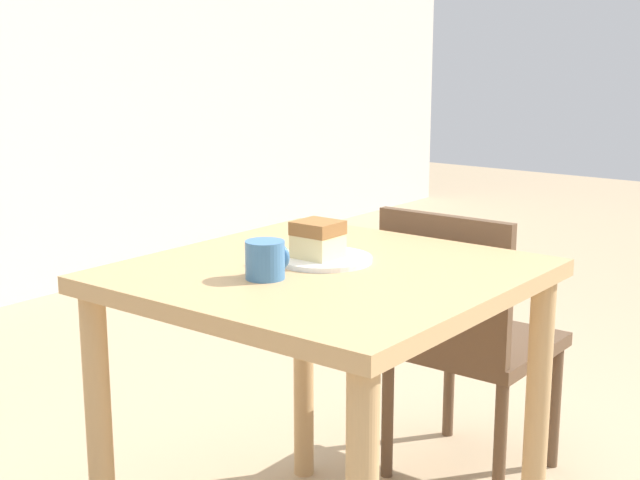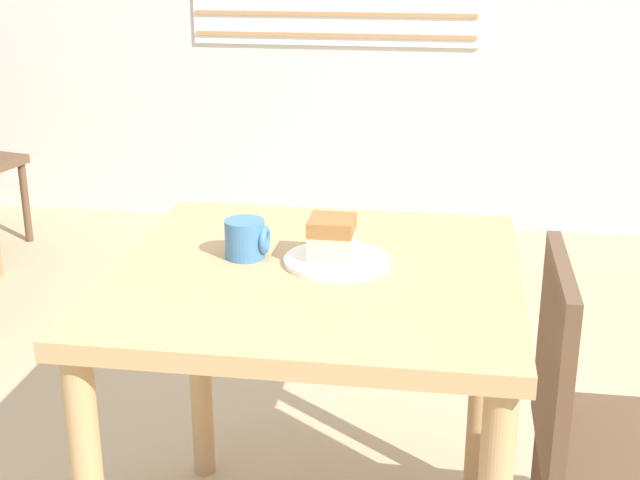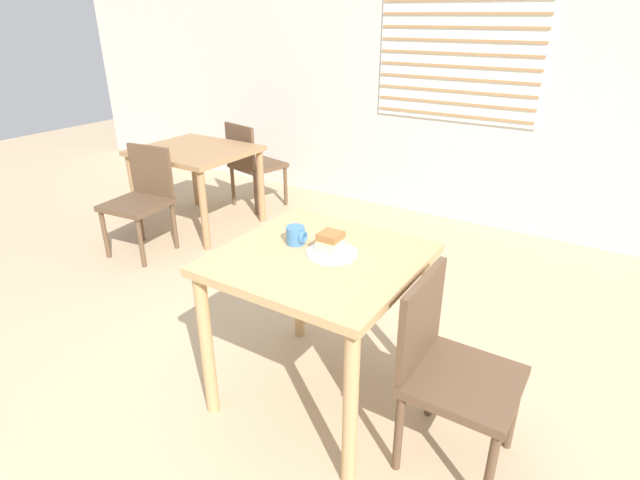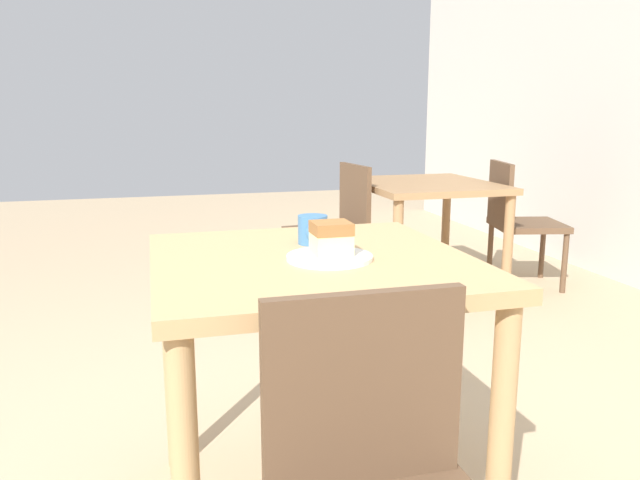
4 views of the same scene
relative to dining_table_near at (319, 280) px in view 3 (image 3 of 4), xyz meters
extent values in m
plane|color=tan|center=(-0.07, -0.34, -0.65)|extent=(14.00, 14.00, 0.00)
cube|color=beige|center=(-0.07, 2.69, 0.75)|extent=(10.00, 0.06, 2.80)
cube|color=white|center=(-0.33, 2.65, 0.80)|extent=(1.40, 0.01, 1.10)
cube|color=#AD7F51|center=(-0.33, 2.64, 0.30)|extent=(1.37, 0.01, 0.02)
cube|color=#AD7F51|center=(-0.33, 2.64, 0.40)|extent=(1.37, 0.01, 0.02)
cube|color=#AD7F51|center=(-0.33, 2.64, 0.50)|extent=(1.37, 0.01, 0.02)
cube|color=#AD7F51|center=(-0.33, 2.64, 0.60)|extent=(1.37, 0.01, 0.02)
cube|color=#AD7F51|center=(-0.33, 2.64, 0.70)|extent=(1.37, 0.01, 0.02)
cube|color=#AD7F51|center=(-0.33, 2.64, 0.80)|extent=(1.37, 0.01, 0.02)
cube|color=#AD7F51|center=(-0.33, 2.64, 0.90)|extent=(1.37, 0.01, 0.02)
cube|color=#AD7F51|center=(-0.33, 2.64, 1.00)|extent=(1.37, 0.01, 0.02)
cube|color=#AD7F51|center=(-0.33, 2.64, 1.10)|extent=(1.37, 0.01, 0.02)
cube|color=tan|center=(0.00, 0.00, 0.11)|extent=(0.85, 0.84, 0.04)
cylinder|color=tan|center=(-0.38, -0.37, -0.28)|extent=(0.06, 0.06, 0.74)
cylinder|color=tan|center=(0.38, -0.37, -0.28)|extent=(0.06, 0.06, 0.74)
cylinder|color=tan|center=(-0.38, 0.37, -0.28)|extent=(0.06, 0.06, 0.74)
cylinder|color=tan|center=(0.38, 0.37, -0.28)|extent=(0.06, 0.06, 0.74)
cube|color=#9E754C|center=(-2.10, 1.30, 0.03)|extent=(0.93, 0.82, 0.04)
cylinder|color=#9E754C|center=(-2.52, 0.94, -0.32)|extent=(0.06, 0.06, 0.66)
cylinder|color=#9E754C|center=(-1.69, 0.94, -0.32)|extent=(0.06, 0.06, 0.66)
cylinder|color=#9E754C|center=(-2.52, 1.66, -0.32)|extent=(0.06, 0.06, 0.66)
cylinder|color=#9E754C|center=(-1.69, 1.66, -0.32)|extent=(0.06, 0.06, 0.66)
cube|color=brown|center=(0.70, -0.02, -0.24)|extent=(0.43, 0.43, 0.04)
cylinder|color=brown|center=(0.88, -0.21, -0.46)|extent=(0.04, 0.04, 0.39)
cylinder|color=brown|center=(0.88, 0.16, -0.46)|extent=(0.04, 0.04, 0.39)
cylinder|color=brown|center=(0.52, -0.21, -0.46)|extent=(0.04, 0.04, 0.39)
cylinder|color=brown|center=(0.52, 0.16, -0.46)|extent=(0.04, 0.04, 0.39)
cube|color=brown|center=(0.50, -0.02, -0.02)|extent=(0.03, 0.41, 0.40)
cube|color=brown|center=(-2.07, 0.62, -0.24)|extent=(0.47, 0.47, 0.04)
cylinder|color=brown|center=(-2.24, 0.42, -0.46)|extent=(0.04, 0.04, 0.39)
cylinder|color=brown|center=(-1.87, 0.46, -0.46)|extent=(0.04, 0.04, 0.39)
cylinder|color=brown|center=(-2.28, 0.78, -0.46)|extent=(0.04, 0.04, 0.39)
cylinder|color=brown|center=(-1.91, 0.82, -0.46)|extent=(0.04, 0.04, 0.39)
cube|color=brown|center=(-2.10, 0.82, -0.02)|extent=(0.41, 0.08, 0.40)
cube|color=brown|center=(-1.98, 1.99, -0.24)|extent=(0.51, 0.51, 0.04)
cylinder|color=brown|center=(-1.75, 2.13, -0.46)|extent=(0.04, 0.04, 0.39)
cylinder|color=brown|center=(-2.11, 2.21, -0.46)|extent=(0.04, 0.04, 0.39)
cylinder|color=brown|center=(-1.84, 1.77, -0.46)|extent=(0.04, 0.04, 0.39)
cylinder|color=brown|center=(-2.20, 1.85, -0.46)|extent=(0.04, 0.04, 0.39)
cube|color=brown|center=(-2.02, 1.79, -0.02)|extent=(0.40, 0.12, 0.40)
cylinder|color=white|center=(0.04, 0.04, 0.13)|extent=(0.23, 0.23, 0.01)
cube|color=beige|center=(0.03, 0.05, 0.16)|extent=(0.09, 0.10, 0.05)
cube|color=#936033|center=(0.03, 0.05, 0.21)|extent=(0.10, 0.10, 0.03)
cylinder|color=teal|center=(-0.16, 0.04, 0.17)|extent=(0.09, 0.09, 0.08)
torus|color=teal|center=(-0.12, 0.04, 0.17)|extent=(0.02, 0.06, 0.06)
camera|label=1|loc=(-1.57, -1.20, 0.63)|focal=50.00mm
camera|label=2|loc=(0.27, -1.72, 0.80)|focal=50.00mm
camera|label=3|loc=(1.06, -1.67, 1.10)|focal=28.00mm
camera|label=4|loc=(1.57, -0.40, 0.52)|focal=35.00mm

